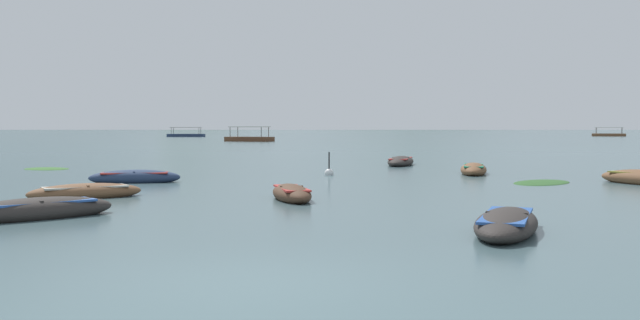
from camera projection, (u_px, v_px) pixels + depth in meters
ground_plane at (421, 129)px, 1490.48m from camera, size 6000.00×6000.00×0.00m
mountain_1 at (179, 95)px, 1815.04m from camera, size 611.80×611.80×180.92m
mountain_2 at (409, 99)px, 2052.36m from camera, size 776.76×776.76×181.77m
rowboat_0 at (506, 224)px, 13.28m from camera, size 1.91×3.85×0.56m
rowboat_3 at (292, 194)px, 19.46m from camera, size 2.03×3.16×0.55m
rowboat_5 at (135, 177)px, 25.59m from camera, size 3.54×2.11×0.61m
rowboat_6 at (401, 162)px, 37.72m from camera, size 1.74×4.52×0.63m
rowboat_7 at (86, 192)px, 19.92m from camera, size 3.21×2.94×0.54m
rowboat_8 at (36, 210)px, 15.39m from camera, size 3.10×3.43×0.60m
rowboat_9 at (474, 170)px, 30.47m from camera, size 1.42×3.91×0.62m
ferry_0 at (609, 135)px, 176.03m from camera, size 8.69×5.50×2.54m
ferry_1 at (249, 139)px, 107.08m from camera, size 8.09×5.07×2.54m
ferry_2 at (186, 135)px, 164.41m from camera, size 9.15×4.29×2.54m
mooring_buoy at (329, 173)px, 29.67m from camera, size 0.40×0.40×1.13m
weed_patch_0 at (47, 169)px, 34.09m from camera, size 3.20×2.96×0.14m
weed_patch_1 at (542, 183)px, 25.46m from camera, size 3.15×3.70×0.14m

